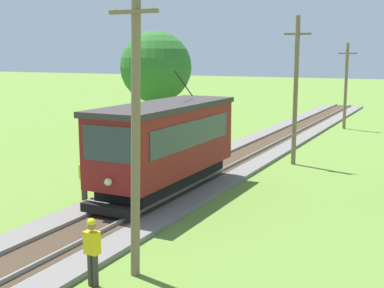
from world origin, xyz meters
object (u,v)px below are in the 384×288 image
(red_tram, at_px, (166,143))
(track_worker, at_px, (92,249))
(utility_pole_mid, at_px, (296,90))
(utility_pole_far, at_px, (346,85))
(utility_pole_near_tram, at_px, (136,126))
(tree_left_near, at_px, (156,67))
(second_worker, at_px, (84,176))

(red_tram, height_order, track_worker, red_tram)
(utility_pole_mid, distance_m, utility_pole_far, 14.70)
(red_tram, xyz_separation_m, utility_pole_near_tram, (3.13, -7.07, 1.77))
(utility_pole_far, distance_m, tree_left_near, 14.82)
(utility_pole_near_tram, height_order, utility_pole_mid, utility_pole_near_tram)
(second_worker, bearing_deg, utility_pole_mid, 171.08)
(utility_pole_near_tram, xyz_separation_m, utility_pole_mid, (0.00, 15.28, -0.00))
(utility_pole_mid, height_order, tree_left_near, utility_pole_mid)
(second_worker, bearing_deg, utility_pole_far, -173.23)
(red_tram, distance_m, second_worker, 3.57)
(red_tram, relative_size, tree_left_near, 1.13)
(utility_pole_mid, bearing_deg, second_worker, -118.32)
(tree_left_near, bearing_deg, utility_pole_mid, -29.66)
(utility_pole_near_tram, distance_m, second_worker, 8.00)
(second_worker, bearing_deg, tree_left_near, -138.74)
(utility_pole_mid, bearing_deg, utility_pole_far, 90.00)
(tree_left_near, bearing_deg, second_worker, -68.14)
(red_tram, distance_m, utility_pole_mid, 8.97)
(second_worker, height_order, tree_left_near, tree_left_near)
(utility_pole_near_tram, relative_size, track_worker, 4.34)
(utility_pole_mid, bearing_deg, tree_left_near, 150.34)
(red_tram, height_order, utility_pole_mid, utility_pole_mid)
(red_tram, bearing_deg, second_worker, -138.16)
(utility_pole_far, xyz_separation_m, tree_left_near, (-12.74, -7.43, 1.41))
(utility_pole_near_tram, xyz_separation_m, utility_pole_far, (-0.00, 29.97, -0.54))
(red_tram, height_order, utility_pole_far, utility_pole_far)
(utility_pole_near_tram, relative_size, second_worker, 4.34)
(utility_pole_far, xyz_separation_m, track_worker, (-0.58, -31.17, -2.45))
(track_worker, bearing_deg, utility_pole_far, 1.76)
(red_tram, relative_size, track_worker, 4.79)
(track_worker, bearing_deg, second_worker, 42.83)
(red_tram, bearing_deg, utility_pole_mid, 69.14)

